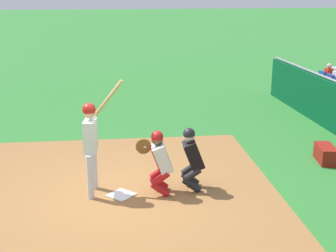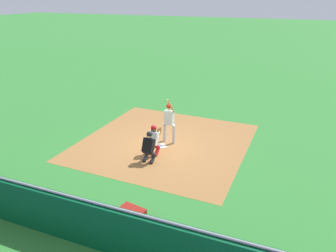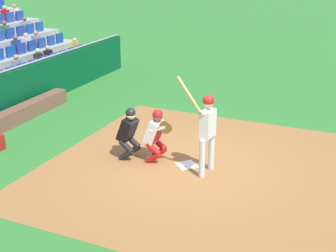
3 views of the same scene
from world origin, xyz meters
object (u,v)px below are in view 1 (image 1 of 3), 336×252
object	(u,v)px
home_plate_marker	(121,195)
batter_at_plate	(91,138)
catcher_crouching	(159,158)
home_plate_umpire	(192,156)
equipment_duffel_bag	(326,154)

from	to	relation	value
home_plate_marker	batter_at_plate	size ratio (longest dim) A/B	0.20
home_plate_marker	catcher_crouching	world-z (taller)	catcher_crouching
home_plate_umpire	equipment_duffel_bag	size ratio (longest dim) A/B	1.71
equipment_duffel_bag	catcher_crouching	bearing A→B (deg)	115.79
home_plate_marker	catcher_crouching	xyz separation A→B (m)	(0.03, -0.75, 0.71)
batter_at_plate	equipment_duffel_bag	xyz separation A→B (m)	(0.97, -5.31, -0.95)
batter_at_plate	home_plate_umpire	xyz separation A→B (m)	(-0.08, -1.94, -0.44)
batter_at_plate	equipment_duffel_bag	bearing A→B (deg)	-79.68
home_plate_marker	equipment_duffel_bag	distance (m)	4.93
equipment_duffel_bag	batter_at_plate	bearing A→B (deg)	110.32
home_plate_umpire	home_plate_marker	bearing A→B (deg)	94.96
catcher_crouching	home_plate_umpire	world-z (taller)	catcher_crouching
home_plate_umpire	equipment_duffel_bag	bearing A→B (deg)	-72.78
equipment_duffel_bag	home_plate_marker	bearing A→B (deg)	113.72
equipment_duffel_bag	home_plate_umpire	bearing A→B (deg)	117.22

